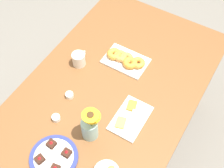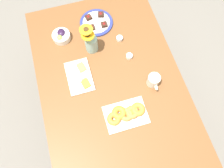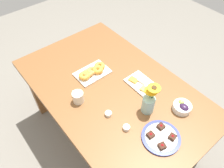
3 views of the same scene
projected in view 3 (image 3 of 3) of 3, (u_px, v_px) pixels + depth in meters
ground_plane at (112, 133)px, 2.29m from camera, size 6.00×6.00×0.00m
dining_table at (112, 94)px, 1.80m from camera, size 1.60×1.00×0.74m
coffee_mug at (78, 97)px, 1.61m from camera, size 0.12×0.08×0.09m
grape_bowl at (182, 107)px, 1.57m from camera, size 0.13×0.13×0.07m
cheese_platter at (142, 84)px, 1.75m from camera, size 0.26×0.17×0.03m
croissant_platter at (92, 72)px, 1.82m from camera, size 0.19×0.28×0.05m
jam_cup_honey at (108, 114)px, 1.55m from camera, size 0.05×0.05×0.03m
jam_cup_berry at (126, 128)px, 1.48m from camera, size 0.05×0.05×0.03m
dessert_plate at (161, 137)px, 1.43m from camera, size 0.26×0.26×0.05m
flower_vase at (149, 103)px, 1.53m from camera, size 0.11×0.11×0.25m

